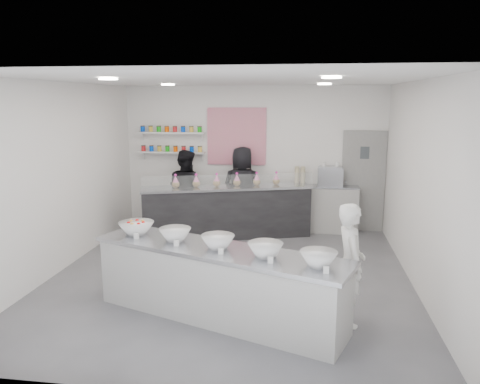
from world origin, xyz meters
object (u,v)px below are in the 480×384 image
staff_left (186,190)px  espresso_ledge (326,209)px  prep_counter (218,283)px  back_bar (227,212)px  woman_prep (350,264)px  staff_right (242,189)px  espresso_machine (330,177)px

staff_left → espresso_ledge: bearing=-154.3°
prep_counter → staff_left: 4.23m
back_bar → staff_left: 1.12m
back_bar → espresso_ledge: 2.08m
woman_prep → staff_right: 4.32m
back_bar → espresso_ledge: size_ratio=2.54×
prep_counter → woman_prep: woman_prep is taller
back_bar → staff_left: size_ratio=1.97×
staff_left → staff_right: 1.20m
back_bar → staff_left: staff_left is taller
espresso_ledge → staff_right: (-1.73, -0.18, 0.40)m
staff_left → staff_right: bearing=-157.1°
woman_prep → staff_left: (-3.07, 3.86, 0.09)m
prep_counter → espresso_machine: espresso_machine is taller
espresso_machine → staff_right: 1.82m
espresso_ledge → staff_right: staff_right is taller
back_bar → prep_counter: bearing=-99.7°
espresso_machine → staff_left: (-2.99, -0.21, -0.32)m
prep_counter → staff_right: (-0.25, 3.98, 0.43)m
woman_prep → staff_left: size_ratio=0.90×
espresso_ledge → espresso_machine: 0.68m
espresso_ledge → staff_right: bearing=-174.0°
espresso_machine → staff_right: staff_right is taller
prep_counter → staff_right: bearing=114.0°
woman_prep → back_bar: bearing=21.4°
back_bar → espresso_machine: bearing=0.7°
back_bar → staff_right: bearing=46.7°
espresso_ledge → espresso_machine: size_ratio=2.62×
woman_prep → staff_left: staff_left is taller
espresso_ledge → staff_right: size_ratio=0.74×
espresso_ledge → woman_prep: (0.14, -4.07, 0.27)m
back_bar → espresso_ledge: back_bar is taller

